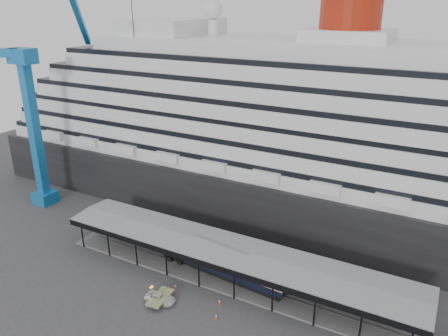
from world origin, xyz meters
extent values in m
plane|color=#3A3A3C|center=(0.00, 0.00, 0.00)|extent=(200.00, 200.00, 0.00)
cube|color=black|center=(0.00, 32.00, 5.00)|extent=(130.00, 30.00, 10.00)
cylinder|color=#9B1E0C|center=(8.00, 32.00, 37.40)|extent=(10.00, 10.00, 9.00)
sphere|color=silver|center=(-18.00, 32.00, 37.70)|extent=(3.60, 3.60, 3.60)
cube|color=slate|center=(0.00, 5.00, 0.12)|extent=(56.00, 8.00, 0.24)
cube|color=slate|center=(0.00, 4.28, 0.28)|extent=(54.00, 0.08, 0.10)
cube|color=slate|center=(0.00, 5.72, 0.28)|extent=(54.00, 0.08, 0.10)
cube|color=black|center=(0.00, 0.50, 4.45)|extent=(56.00, 0.18, 0.90)
cube|color=black|center=(0.00, 9.50, 4.45)|extent=(56.00, 0.18, 0.90)
cube|color=slate|center=(0.00, 5.00, 5.18)|extent=(56.00, 9.00, 0.24)
cube|color=#176BB2|center=(-46.00, 10.00, 1.20)|extent=(4.00, 4.00, 2.40)
cube|color=#176BB2|center=(-46.00, 10.00, 15.40)|extent=(1.80, 1.80, 26.00)
cube|color=#176BB2|center=(-46.00, 10.00, 29.80)|extent=(5.00, 3.20, 2.80)
cube|color=#176BB2|center=(-37.61, 15.88, 39.20)|extent=(12.92, 17.86, 16.80)
cube|color=#176BB2|center=(-48.87, 7.99, 30.40)|extent=(5.83, 4.75, 1.60)
cylinder|color=black|center=(-29.22, 21.75, 23.60)|extent=(0.12, 0.12, 47.21)
imported|color=silver|center=(-5.77, -4.69, 0.61)|extent=(4.55, 2.39, 1.22)
cube|color=black|center=(-1.52, 5.00, 0.59)|extent=(21.19, 4.22, 0.70)
cube|color=black|center=(-1.52, 5.00, 1.49)|extent=(22.22, 4.70, 1.10)
cube|color=beige|center=(-1.52, 5.00, 2.70)|extent=(22.23, 4.74, 1.30)
cube|color=black|center=(-1.52, 5.00, 3.55)|extent=(22.22, 4.70, 0.40)
cube|color=#D8460C|center=(-5.66, -1.16, 0.01)|extent=(0.45, 0.45, 0.03)
cone|color=#D8460C|center=(-5.66, -1.16, 0.36)|extent=(0.38, 0.38, 0.69)
cylinder|color=white|center=(-5.66, -1.16, 0.43)|extent=(0.22, 0.22, 0.13)
cube|color=#E2460C|center=(2.77, -3.99, 0.01)|extent=(0.43, 0.43, 0.03)
cone|color=#E2460C|center=(2.77, -3.99, 0.38)|extent=(0.36, 0.36, 0.72)
cylinder|color=white|center=(2.77, -3.99, 0.45)|extent=(0.23, 0.23, 0.14)
cube|color=#F4350D|center=(1.70, -1.18, 0.02)|extent=(0.46, 0.46, 0.03)
cone|color=#F4350D|center=(1.70, -1.18, 0.40)|extent=(0.39, 0.39, 0.75)
cylinder|color=white|center=(1.70, -1.18, 0.47)|extent=(0.24, 0.24, 0.15)
camera|label=1|loc=(26.01, -44.45, 39.31)|focal=35.00mm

